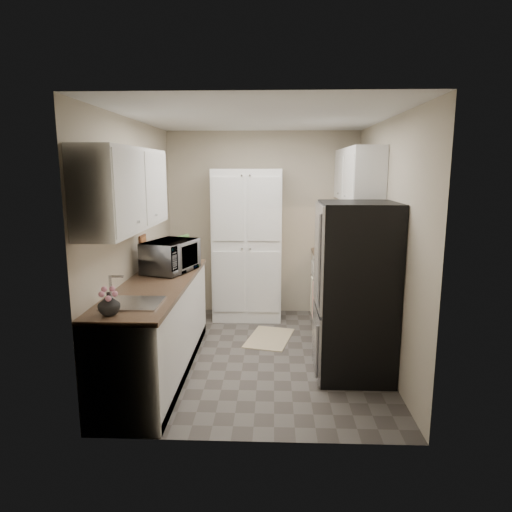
{
  "coord_description": "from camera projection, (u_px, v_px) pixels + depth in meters",
  "views": [
    {
      "loc": [
        0.15,
        -4.67,
        2.01
      ],
      "look_at": [
        -0.04,
        0.15,
        1.08
      ],
      "focal_mm": 32.0,
      "sensor_mm": 36.0,
      "label": 1
    }
  ],
  "objects": [
    {
      "name": "fruit_basket",
      "position": [
        347.0,
        233.0,
        5.97
      ],
      "size": [
        0.29,
        0.29,
        0.12
      ],
      "primitive_type": null,
      "rotation": [
        0.0,
        0.0,
        0.01
      ],
      "color": "orange",
      "rests_on": "toaster_oven"
    },
    {
      "name": "countertop_right",
      "position": [
        338.0,
        255.0,
        5.93
      ],
      "size": [
        0.63,
        0.83,
        0.04
      ],
      "primitive_type": "cube",
      "color": "brown",
      "rests_on": "base_cabinet_right"
    },
    {
      "name": "microwave",
      "position": [
        171.0,
        256.0,
        4.85
      ],
      "size": [
        0.57,
        0.7,
        0.33
      ],
      "primitive_type": "imported",
      "rotation": [
        0.0,
        0.0,
        1.26
      ],
      "color": "silver",
      "rests_on": "countertop_left"
    },
    {
      "name": "kitchen_mat",
      "position": [
        269.0,
        338.0,
        5.46
      ],
      "size": [
        0.63,
        0.84,
        0.01
      ],
      "primitive_type": "cube",
      "rotation": [
        0.0,
        0.0,
        -0.23
      ],
      "color": "beige",
      "rests_on": "ground"
    },
    {
      "name": "cutting_board",
      "position": [
        185.0,
        248.0,
        5.46
      ],
      "size": [
        0.11,
        0.23,
        0.3
      ],
      "primitive_type": "cube",
      "rotation": [
        0.0,
        0.0,
        -0.39
      ],
      "color": "#457E38",
      "rests_on": "countertop_left"
    },
    {
      "name": "pantry_cabinet",
      "position": [
        247.0,
        245.0,
        6.08
      ],
      "size": [
        0.9,
        0.55,
        2.0
      ],
      "primitive_type": "cube",
      "color": "white",
      "rests_on": "ground"
    },
    {
      "name": "wine_bottle",
      "position": [
        179.0,
        251.0,
        5.33
      ],
      "size": [
        0.07,
        0.07,
        0.26
      ],
      "primitive_type": "cylinder",
      "color": "black",
      "rests_on": "countertop_left"
    },
    {
      "name": "countertop_left",
      "position": [
        156.0,
        284.0,
        4.42
      ],
      "size": [
        0.63,
        2.33,
        0.04
      ],
      "primitive_type": "cube",
      "color": "brown",
      "rests_on": "base_cabinet_left"
    },
    {
      "name": "room_shell",
      "position": [
        258.0,
        206.0,
        4.66
      ],
      "size": [
        2.64,
        3.24,
        2.52
      ],
      "color": "#BBB297",
      "rests_on": "ground"
    },
    {
      "name": "refrigerator",
      "position": [
        356.0,
        291.0,
        4.37
      ],
      "size": [
        0.7,
        0.72,
        1.7
      ],
      "primitive_type": "cube",
      "color": "#B7B7BC",
      "rests_on": "ground"
    },
    {
      "name": "ground",
      "position": [
        259.0,
        355.0,
        4.97
      ],
      "size": [
        3.2,
        3.2,
        0.0
      ],
      "primitive_type": "plane",
      "color": "#56514C",
      "rests_on": "ground"
    },
    {
      "name": "flower_vase",
      "position": [
        109.0,
        304.0,
        3.42
      ],
      "size": [
        0.21,
        0.21,
        0.17
      ],
      "primitive_type": "imported",
      "rotation": [
        0.0,
        0.0,
        -0.31
      ],
      "color": "white",
      "rests_on": "countertop_left"
    },
    {
      "name": "toaster_oven",
      "position": [
        345.0,
        245.0,
        6.0
      ],
      "size": [
        0.33,
        0.38,
        0.19
      ],
      "primitive_type": "cube",
      "rotation": [
        0.0,
        0.0,
        -0.24
      ],
      "color": "silver",
      "rests_on": "countertop_right"
    },
    {
      "name": "electric_range",
      "position": [
        345.0,
        304.0,
        5.23
      ],
      "size": [
        0.71,
        0.78,
        1.13
      ],
      "color": "#B7B7BC",
      "rests_on": "ground"
    },
    {
      "name": "base_cabinet_right",
      "position": [
        337.0,
        289.0,
        6.02
      ],
      "size": [
        0.6,
        0.8,
        0.88
      ],
      "primitive_type": "cube",
      "color": "white",
      "rests_on": "ground"
    },
    {
      "name": "base_cabinet_left",
      "position": [
        158.0,
        329.0,
        4.5
      ],
      "size": [
        0.6,
        2.3,
        0.88
      ],
      "primitive_type": "cube",
      "color": "white",
      "rests_on": "ground"
    }
  ]
}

